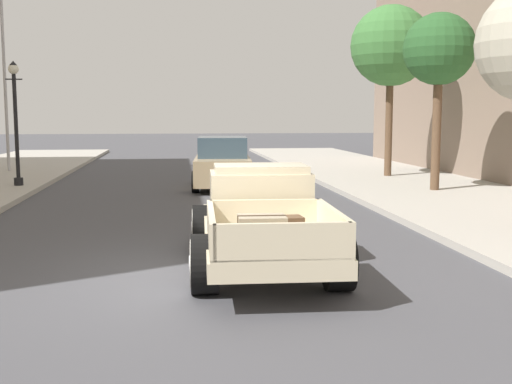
{
  "coord_description": "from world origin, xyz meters",
  "views": [
    {
      "loc": [
        -0.34,
        -9.06,
        2.36
      ],
      "look_at": [
        1.07,
        1.92,
        1.0
      ],
      "focal_mm": 44.32,
      "sensor_mm": 36.0,
      "label": 1
    }
  ],
  "objects": [
    {
      "name": "ground_plane",
      "position": [
        0.0,
        0.0,
        0.0
      ],
      "size": [
        140.0,
        140.0,
        0.0
      ],
      "primitive_type": "plane",
      "color": "#47474C"
    },
    {
      "name": "flagpole",
      "position": [
        -6.65,
        16.91,
        5.77
      ],
      "size": [
        1.74,
        0.16,
        9.16
      ],
      "color": "#B2B2B7",
      "rests_on": "sidewalk_left"
    },
    {
      "name": "street_tree_second",
      "position": [
        7.26,
        8.64,
        4.18
      ],
      "size": [
        2.07,
        2.07,
        5.12
      ],
      "color": "brown",
      "rests_on": "sidewalk_right"
    },
    {
      "name": "hotrod_truck_cream",
      "position": [
        0.98,
        0.66,
        0.75
      ],
      "size": [
        2.31,
        4.99,
        1.58
      ],
      "color": "beige",
      "rests_on": "ground"
    },
    {
      "name": "street_lamp_far",
      "position": [
        -5.23,
        11.44,
        2.39
      ],
      "size": [
        0.5,
        0.32,
        3.85
      ],
      "color": "black",
      "rests_on": "sidewalk_left"
    },
    {
      "name": "car_background_tan",
      "position": [
        1.18,
        11.26,
        0.77
      ],
      "size": [
        2.11,
        4.42,
        1.65
      ],
      "color": "tan",
      "rests_on": "ground"
    },
    {
      "name": "street_tree_third",
      "position": [
        7.33,
        13.01,
        4.76
      ],
      "size": [
        2.85,
        2.85,
        6.06
      ],
      "color": "brown",
      "rests_on": "sidewalk_right"
    }
  ]
}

